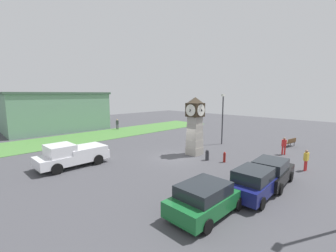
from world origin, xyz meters
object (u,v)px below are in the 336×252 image
car_navy_sedan (206,198)px  pedestrian_near_bench (284,145)px  pickup_truck (72,155)px  car_near_tower (254,182)px  car_by_building (271,172)px  pedestrian_by_cars (306,159)px  pedestrian_crossing_lot (117,124)px  bollard_near_tower (207,155)px  clock_tower (195,125)px  bench (290,142)px  bollard_mid_row (224,157)px  street_lamp_far_side (223,115)px

car_navy_sedan → pedestrian_near_bench: bearing=3.7°
pickup_truck → pedestrian_near_bench: bearing=-35.1°
car_near_tower → pedestrian_near_bench: bearing=9.5°
car_by_building → pedestrian_by_cars: 4.45m
car_near_tower → pedestrian_near_bench: size_ratio=2.44×
pedestrian_crossing_lot → pedestrian_by_cars: 26.22m
bollard_near_tower → pedestrian_crossing_lot: size_ratio=0.55×
clock_tower → bench: (9.66, -5.39, -2.29)m
bollard_mid_row → pedestrian_near_bench: size_ratio=0.54×
pedestrian_near_bench → street_lamp_far_side: (-0.14, 6.45, 2.35)m
car_near_tower → pedestrian_crossing_lot: bearing=73.2°
car_navy_sedan → bollard_mid_row: bearing=24.8°
clock_tower → bollard_near_tower: clock_tower is taller
pickup_truck → bench: size_ratio=3.15×
bollard_mid_row → bollard_near_tower: bearing=110.7°
pickup_truck → bench: (19.04, -10.09, -0.41)m
bollard_mid_row → car_by_building: 4.87m
bollard_mid_row → pedestrian_crossing_lot: size_ratio=0.52×
clock_tower → street_lamp_far_side: 5.67m
pickup_truck → street_lamp_far_side: (15.00, -4.19, 2.33)m
bollard_mid_row → pickup_truck: bearing=139.2°
clock_tower → bench: size_ratio=3.18×
bollard_near_tower → pedestrian_crossing_lot: pedestrian_crossing_lot is taller
car_navy_sedan → pickup_truck: bearing=97.2°
clock_tower → car_navy_sedan: size_ratio=1.25×
clock_tower → bollard_mid_row: 4.03m
pedestrian_by_cars → car_by_building: bearing=168.4°
bollard_near_tower → pedestrian_by_cars: 7.29m
car_navy_sedan → street_lamp_far_side: (13.54, 7.34, 2.48)m
bollard_near_tower → car_by_building: car_by_building is taller
pickup_truck → street_lamp_far_side: street_lamp_far_side is taller
pickup_truck → car_navy_sedan: bearing=-82.8°
bollard_near_tower → car_navy_sedan: 8.76m
clock_tower → car_near_tower: size_ratio=1.35×
bollard_mid_row → pedestrian_crossing_lot: (3.23, 20.87, 0.52)m
bollard_near_tower → pedestrian_near_bench: 7.63m
car_near_tower → bench: size_ratio=2.35×
car_near_tower → car_by_building: size_ratio=0.94×
bench → pickup_truck: bearing=152.1°
bench → bollard_mid_row: bearing=167.7°
clock_tower → bench: 11.30m
pickup_truck → pedestrian_near_bench: (15.14, -10.64, -0.01)m
car_by_building → pedestrian_near_bench: bearing=12.3°
pickup_truck → pedestrian_near_bench: 18.51m
clock_tower → pedestrian_crossing_lot: (3.05, 17.62, -1.86)m
pickup_truck → pedestrian_by_cars: (11.57, -13.27, -0.04)m
pedestrian_near_bench → pickup_truck: bearing=144.9°
car_near_tower → pickup_truck: (-4.80, 12.37, 0.12)m
street_lamp_far_side → bollard_near_tower: bearing=-159.2°
car_by_building → pedestrian_crossing_lot: 25.84m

